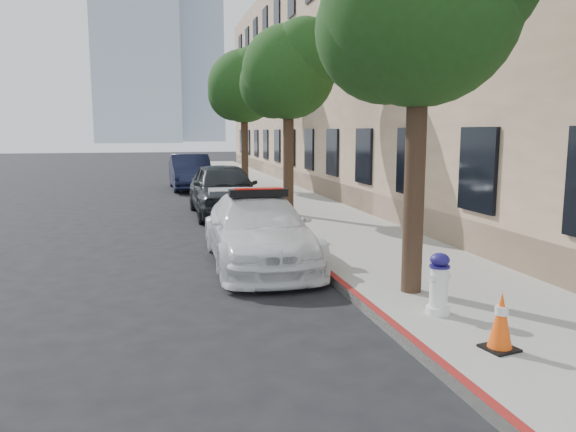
# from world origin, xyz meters

# --- Properties ---
(ground) EXTENTS (120.00, 120.00, 0.00)m
(ground) POSITION_xyz_m (0.00, 0.00, 0.00)
(ground) COLOR black
(ground) RESTS_ON ground
(sidewalk) EXTENTS (3.20, 50.00, 0.15)m
(sidewalk) POSITION_xyz_m (3.60, 10.00, 0.07)
(sidewalk) COLOR gray
(sidewalk) RESTS_ON ground
(curb_strip) EXTENTS (0.12, 50.00, 0.15)m
(curb_strip) POSITION_xyz_m (2.06, 10.00, 0.07)
(curb_strip) COLOR maroon
(curb_strip) RESTS_ON ground
(building) EXTENTS (8.00, 36.00, 10.00)m
(building) POSITION_xyz_m (9.20, 15.00, 5.00)
(building) COLOR tan
(building) RESTS_ON ground
(tower_left) EXTENTS (18.00, 14.00, 60.00)m
(tower_left) POSITION_xyz_m (-4.00, 120.00, 30.00)
(tower_left) COLOR #9EA8B7
(tower_left) RESTS_ON ground
(tower_right) EXTENTS (14.00, 14.00, 44.00)m
(tower_right) POSITION_xyz_m (9.00, 135.00, 22.00)
(tower_right) COLOR #9EA8B7
(tower_right) RESTS_ON ground
(tree_near) EXTENTS (2.92, 2.82, 5.62)m
(tree_near) POSITION_xyz_m (2.93, -2.01, 4.27)
(tree_near) COLOR black
(tree_near) RESTS_ON sidewalk
(tree_mid) EXTENTS (2.77, 2.64, 5.43)m
(tree_mid) POSITION_xyz_m (2.93, 5.99, 4.16)
(tree_mid) COLOR black
(tree_mid) RESTS_ON sidewalk
(tree_far) EXTENTS (3.10, 3.00, 5.81)m
(tree_far) POSITION_xyz_m (2.93, 13.99, 4.39)
(tree_far) COLOR black
(tree_far) RESTS_ON sidewalk
(police_car) EXTENTS (1.91, 4.55, 1.46)m
(police_car) POSITION_xyz_m (1.10, 0.84, 0.66)
(police_car) COLOR white
(police_car) RESTS_ON ground
(parked_car_mid) EXTENTS (1.94, 4.67, 1.58)m
(parked_car_mid) POSITION_xyz_m (1.20, 7.30, 0.79)
(parked_car_mid) COLOR black
(parked_car_mid) RESTS_ON ground
(parked_car_far) EXTENTS (1.75, 4.66, 1.52)m
(parked_car_far) POSITION_xyz_m (0.68, 15.25, 0.76)
(parked_car_far) COLOR black
(parked_car_far) RESTS_ON ground
(fire_hydrant) EXTENTS (0.35, 0.31, 0.81)m
(fire_hydrant) POSITION_xyz_m (2.78, -3.06, 0.55)
(fire_hydrant) COLOR white
(fire_hydrant) RESTS_ON sidewalk
(traffic_cone) EXTENTS (0.40, 0.40, 0.65)m
(traffic_cone) POSITION_xyz_m (2.85, -4.32, 0.47)
(traffic_cone) COLOR black
(traffic_cone) RESTS_ON sidewalk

